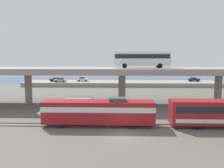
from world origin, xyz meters
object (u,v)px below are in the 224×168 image
object	(u,v)px
transit_bus_on_overpass	(142,58)
parked_car_2	(83,79)
parked_car_1	(56,79)
parked_car_3	(60,80)
parked_car_0	(194,79)
service_truck_west	(74,105)
train_locomotive	(93,111)

from	to	relation	value
transit_bus_on_overpass	parked_car_2	size ratio (longest dim) A/B	2.88
parked_car_1	parked_car_3	world-z (taller)	same
parked_car_0	parked_car_1	xyz separation A→B (m)	(-51.28, -2.21, -0.00)
service_truck_west	parked_car_1	xyz separation A→B (m)	(-15.73, 43.46, 0.64)
parked_car_2	parked_car_1	bearing A→B (deg)	-172.92
train_locomotive	parked_car_3	size ratio (longest dim) A/B	4.00
parked_car_3	transit_bus_on_overpass	bearing A→B (deg)	129.85
parked_car_0	parked_car_1	world-z (taller)	same
train_locomotive	service_truck_west	distance (m)	7.95
train_locomotive	parked_car_1	size ratio (longest dim) A/B	4.26
parked_car_1	parked_car_2	xyz separation A→B (m)	(9.82, 1.22, 0.00)
service_truck_west	parked_car_2	world-z (taller)	service_truck_west
transit_bus_on_overpass	service_truck_west	world-z (taller)	transit_bus_on_overpass
transit_bus_on_overpass	service_truck_west	xyz separation A→B (m)	(-12.74, -10.00, -8.29)
parked_car_2	parked_car_3	bearing A→B (deg)	-156.12
parked_car_3	parked_car_1	bearing A→B (deg)	-42.67
train_locomotive	parked_car_0	distance (m)	61.15
parked_car_0	parked_car_3	xyz separation A→B (m)	(-48.99, -4.32, -0.00)
parked_car_0	parked_car_1	bearing A→B (deg)	-177.53
parked_car_2	parked_car_3	size ratio (longest dim) A/B	0.97
parked_car_0	parked_car_2	xyz separation A→B (m)	(-41.46, -0.99, -0.00)
parked_car_2	parked_car_3	world-z (taller)	same
parked_car_0	parked_car_3	bearing A→B (deg)	-174.95
service_truck_west	parked_car_3	xyz separation A→B (m)	(-13.44, 41.35, 0.64)
service_truck_west	parked_car_3	distance (m)	43.48
train_locomotive	parked_car_1	world-z (taller)	train_locomotive
parked_car_2	parked_car_3	xyz separation A→B (m)	(-7.53, -3.33, -0.00)
service_truck_west	parked_car_1	distance (m)	46.23
parked_car_2	parked_car_0	bearing A→B (deg)	1.37
train_locomotive	service_truck_west	bearing A→B (deg)	-58.72
parked_car_0	parked_car_2	world-z (taller)	same
train_locomotive	parked_car_3	bearing A→B (deg)	-69.96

